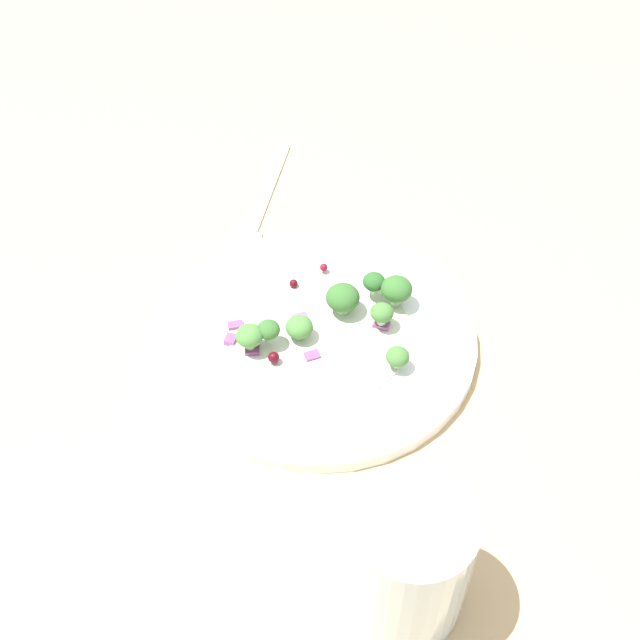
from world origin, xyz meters
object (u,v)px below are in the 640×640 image
at_px(water_glass, 408,561).
at_px(broccoli_floret_0, 382,313).
at_px(broccoli_floret_1, 398,357).
at_px(broccoli_floret_2, 249,336).
at_px(plate, 320,335).
at_px(fork, 262,204).

bearing_deg(water_glass, broccoli_floret_0, 1.61).
distance_m(broccoli_floret_1, broccoli_floret_2, 0.12).
bearing_deg(broccoli_floret_2, water_glass, -150.45).
bearing_deg(plate, water_glass, -165.58).
xyz_separation_m(plate, water_glass, (-0.23, -0.06, 0.04)).
relative_size(broccoli_floret_1, water_glass, 0.19).
bearing_deg(broccoli_floret_2, plate, -68.08).
distance_m(broccoli_floret_0, broccoli_floret_1, 0.05).
xyz_separation_m(broccoli_floret_0, broccoli_floret_1, (-0.04, -0.01, -0.01)).
distance_m(broccoli_floret_1, water_glass, 0.19).
distance_m(fork, water_glass, 0.44).
height_order(plate, broccoli_floret_2, broccoli_floret_2).
relative_size(plate, fork, 1.45).
distance_m(broccoli_floret_0, water_glass, 0.24).
xyz_separation_m(broccoli_floret_1, fork, (0.23, 0.13, -0.02)).
distance_m(plate, fork, 0.20).
height_order(broccoli_floret_0, water_glass, water_glass).
bearing_deg(plate, fork, 18.63).
height_order(broccoli_floret_2, fork, broccoli_floret_2).
bearing_deg(broccoli_floret_0, broccoli_floret_2, 104.54).
relative_size(broccoli_floret_2, fork, 0.13).
xyz_separation_m(broccoli_floret_0, fork, (0.18, 0.12, -0.03)).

